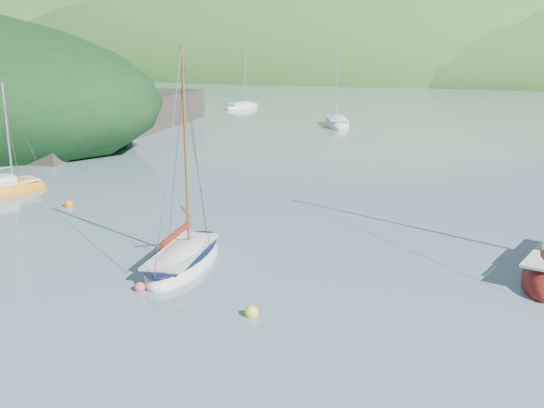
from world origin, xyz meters
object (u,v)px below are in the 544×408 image
at_px(daysailer_white, 183,260).
at_px(sailboat_yellow, 3,191).
at_px(distant_sloop_a, 337,124).
at_px(distant_sloop_c, 242,107).

height_order(daysailer_white, sailboat_yellow, daysailer_white).
xyz_separation_m(sailboat_yellow, distant_sloop_a, (9.31, 39.13, 0.01)).
xyz_separation_m(sailboat_yellow, distant_sloop_c, (-8.98, 52.15, -0.01)).
xyz_separation_m(daysailer_white, sailboat_yellow, (-16.85, 6.44, -0.04)).
relative_size(sailboat_yellow, distant_sloop_a, 0.68).
relative_size(daysailer_white, sailboat_yellow, 1.29).
bearing_deg(daysailer_white, sailboat_yellow, 148.35).
height_order(distant_sloop_a, distant_sloop_c, distant_sloop_a).
bearing_deg(daysailer_white, distant_sloop_a, 88.65).
xyz_separation_m(daysailer_white, distant_sloop_a, (-7.55, 45.57, -0.03)).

